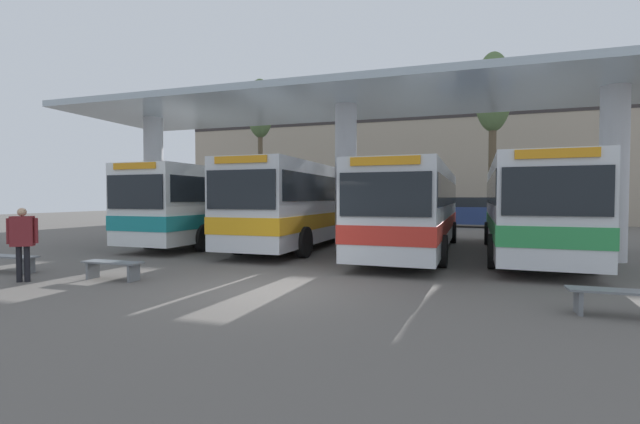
# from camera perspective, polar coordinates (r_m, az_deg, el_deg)

# --- Properties ---
(ground_plane) EXTENTS (100.00, 100.00, 0.00)m
(ground_plane) POSITION_cam_1_polar(r_m,az_deg,el_deg) (9.85, -7.15, -10.07)
(ground_plane) COLOR #605B56
(townhouse_backdrop) EXTENTS (40.00, 0.58, 10.79)m
(townhouse_backdrop) POSITION_cam_1_polar(r_m,az_deg,el_deg) (36.36, 11.39, 8.50)
(townhouse_backdrop) COLOR tan
(townhouse_backdrop) RESTS_ON ground_plane
(station_canopy) EXTENTS (22.67, 6.55, 5.83)m
(station_canopy) POSITION_cam_1_polar(r_m,az_deg,el_deg) (16.69, 3.47, 12.11)
(station_canopy) COLOR silver
(station_canopy) RESTS_ON ground_plane
(transit_bus_left_bay) EXTENTS (3.08, 11.33, 3.27)m
(transit_bus_left_bay) POSITION_cam_1_polar(r_m,az_deg,el_deg) (20.39, -12.65, 1.25)
(transit_bus_left_bay) COLOR white
(transit_bus_left_bay) RESTS_ON ground_plane
(transit_bus_center_bay) EXTENTS (2.90, 11.00, 3.34)m
(transit_bus_center_bay) POSITION_cam_1_polar(r_m,az_deg,el_deg) (18.12, -2.13, 1.34)
(transit_bus_center_bay) COLOR silver
(transit_bus_center_bay) RESTS_ON ground_plane
(transit_bus_right_bay) EXTENTS (3.06, 12.43, 3.11)m
(transit_bus_right_bay) POSITION_cam_1_polar(r_m,az_deg,el_deg) (16.90, 12.58, 0.80)
(transit_bus_right_bay) COLOR silver
(transit_bus_right_bay) RESTS_ON ground_plane
(transit_bus_far_right_bay) EXTENTS (3.11, 11.52, 3.20)m
(transit_bus_far_right_bay) POSITION_cam_1_polar(r_m,az_deg,el_deg) (16.86, 25.99, 0.84)
(transit_bus_far_right_bay) COLOR silver
(transit_bus_far_right_bay) RESTS_ON ground_plane
(waiting_bench_near_pillar) EXTENTS (1.78, 0.44, 0.46)m
(waiting_bench_near_pillar) POSITION_cam_1_polar(r_m,az_deg,el_deg) (14.55, -36.13, -5.16)
(waiting_bench_near_pillar) COLOR slate
(waiting_bench_near_pillar) RESTS_ON ground_plane
(waiting_bench_mid_platform) EXTENTS (1.84, 0.44, 0.46)m
(waiting_bench_mid_platform) POSITION_cam_1_polar(r_m,az_deg,el_deg) (9.08, 35.78, -9.20)
(waiting_bench_mid_platform) COLOR slate
(waiting_bench_mid_platform) RESTS_ON ground_plane
(waiting_bench_far_platform) EXTENTS (1.58, 0.44, 0.46)m
(waiting_bench_far_platform) POSITION_cam_1_polar(r_m,az_deg,el_deg) (11.88, -25.91, -6.53)
(waiting_bench_far_platform) COLOR slate
(waiting_bench_far_platform) RESTS_ON ground_plane
(pedestrian_waiting) EXTENTS (0.59, 0.49, 1.80)m
(pedestrian_waiting) POSITION_cam_1_polar(r_m,az_deg,el_deg) (12.61, -34.89, -2.73)
(pedestrian_waiting) COLOR black
(pedestrian_waiting) RESTS_ON ground_plane
(poplar_tree_behind_left) EXTENTS (2.05, 2.05, 10.31)m
(poplar_tree_behind_left) POSITION_cam_1_polar(r_m,az_deg,el_deg) (26.96, 22.08, 14.04)
(poplar_tree_behind_left) COLOR brown
(poplar_tree_behind_left) RESTS_ON ground_plane
(poplar_tree_behind_right) EXTENTS (1.80, 1.80, 10.09)m
(poplar_tree_behind_right) POSITION_cam_1_polar(r_m,az_deg,el_deg) (29.96, -7.99, 13.06)
(poplar_tree_behind_right) COLOR brown
(poplar_tree_behind_right) RESTS_ON ground_plane
(parked_car_street) EXTENTS (4.76, 2.16, 2.08)m
(parked_car_street) POSITION_cam_1_polar(r_m,az_deg,el_deg) (31.64, 19.69, -0.11)
(parked_car_street) COLOR navy
(parked_car_street) RESTS_ON ground_plane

